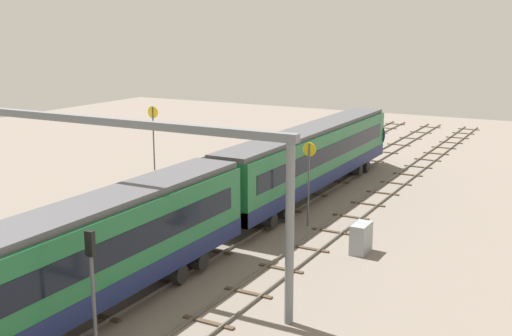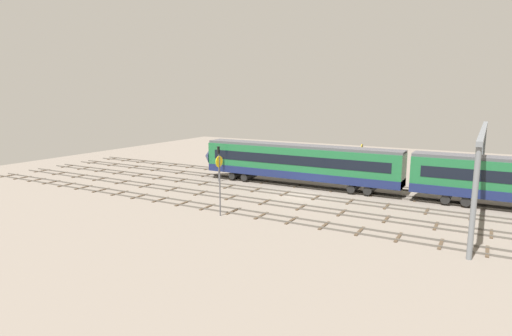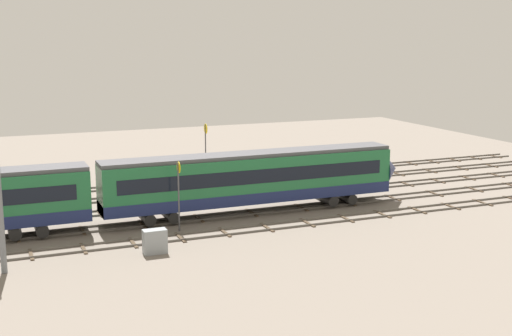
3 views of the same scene
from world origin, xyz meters
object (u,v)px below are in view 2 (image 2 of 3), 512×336
Objects in this scene: train at (402,173)px; speed_sign_near_foreground at (220,176)px; signal_light_trackside_departure at (218,159)px; speed_sign_mid_trackside at (362,160)px; overhead_gantry at (482,148)px; relay_cabinet at (394,177)px.

speed_sign_near_foreground is at bearing 49.23° from train.
speed_sign_near_foreground is at bearing 124.81° from signal_light_trackside_departure.
speed_sign_near_foreground is 1.23× the size of signal_light_trackside_departure.
speed_sign_near_foreground is at bearing 66.02° from speed_sign_mid_trackside.
overhead_gantry is at bearing 176.84° from signal_light_trackside_departure.
train is 31.16× the size of relay_cabinet.
signal_light_trackside_departure is (28.79, -1.59, -3.31)m from overhead_gantry.
relay_cabinet is at bearing -50.07° from overhead_gantry.
train is at bearing -173.59° from signal_light_trackside_departure.
signal_light_trackside_departure is at bearing 17.23° from speed_sign_mid_trackside.
overhead_gantry is at bearing -151.45° from speed_sign_near_foreground.
speed_sign_mid_trackside is at bearing -113.98° from speed_sign_near_foreground.
speed_sign_near_foreground is 15.26m from signal_light_trackside_departure.
signal_light_trackside_departure is (21.59, 2.43, 0.24)m from train.
relay_cabinet is at bearing -73.45° from train.
speed_sign_near_foreground is 1.05× the size of speed_sign_mid_trackside.
speed_sign_mid_trackside is at bearing -28.27° from train.
relay_cabinet is (-10.78, -22.04, -2.79)m from speed_sign_near_foreground.
speed_sign_mid_trackside is at bearing -28.80° from overhead_gantry.
signal_light_trackside_departure is (8.70, -12.52, -0.70)m from speed_sign_near_foreground.
overhead_gantry reaches higher than speed_sign_mid_trackside.
speed_sign_mid_trackside is at bearing 56.33° from relay_cabinet.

